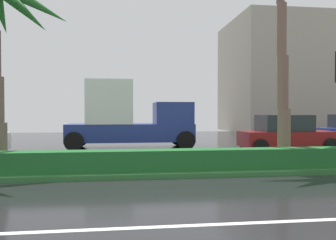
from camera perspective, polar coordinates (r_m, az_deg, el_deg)
ground_plane at (r=12.75m, az=-3.83°, el=-7.29°), size 90.00×42.00×0.10m
near_lane_divider_stripe at (r=5.93m, az=0.83°, el=-16.77°), size 81.00×0.14×0.01m
median_strip at (r=11.74m, az=-3.51°, el=-7.41°), size 85.50×4.00×0.15m
median_hedge at (r=10.31m, az=-2.95°, el=-6.51°), size 76.50×0.70×0.60m
box_truck_lead at (r=18.33m, az=-6.32°, el=0.30°), size 6.40×2.64×3.46m
car_in_traffic_second at (r=17.44m, az=18.49°, el=-2.17°), size 4.30×2.02×1.72m
building_far_right at (r=39.32m, az=24.84°, el=6.25°), size 20.68×10.02×10.73m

